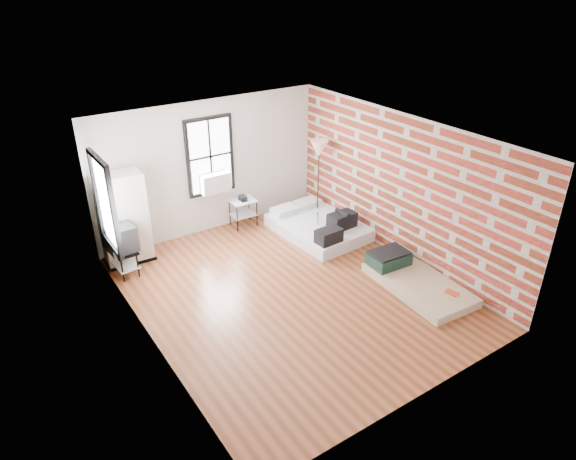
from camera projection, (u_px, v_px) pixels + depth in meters
ground at (291, 291)px, 9.06m from camera, size 6.00×6.00×0.00m
room_shell at (290, 191)px, 8.64m from camera, size 5.02×6.02×2.80m
mattress_main at (320, 226)px, 10.94m from camera, size 1.59×2.09×0.65m
mattress_bare at (411, 278)px, 9.22m from camera, size 1.17×2.04×0.43m
wardrobe at (124, 219)px, 9.62m from camera, size 0.93×0.56×1.79m
side_table at (243, 205)px, 11.13m from camera, size 0.56×0.45×0.71m
floor_lamp at (319, 152)px, 10.95m from camera, size 0.39×0.39×1.83m
tv_stand at (121, 239)px, 9.30m from camera, size 0.53×0.72×0.99m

